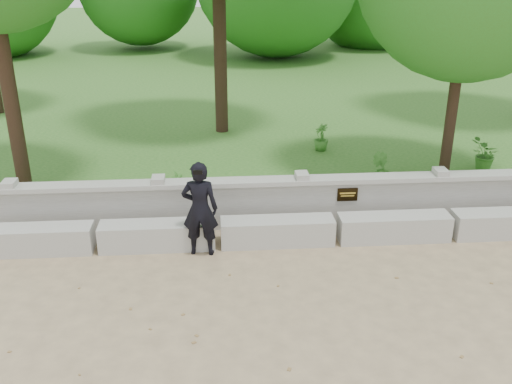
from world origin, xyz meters
TOP-DOWN VIEW (x-y plane):
  - ground at (0.00, 0.00)m, footprint 80.00×80.00m
  - lawn at (0.00, 14.00)m, footprint 40.00×22.00m
  - concrete_bench at (0.00, 1.90)m, footprint 11.90×0.45m
  - parapet_wall at (0.00, 2.60)m, footprint 12.50×0.35m
  - man_main at (-2.27, 1.66)m, footprint 0.62×0.56m
  - shrub_a at (-2.71, 3.30)m, footprint 0.33×0.36m
  - shrub_b at (1.29, 3.82)m, footprint 0.46×0.45m
  - shrub_c at (3.73, 4.45)m, footprint 0.81×0.81m
  - shrub_d at (0.49, 6.04)m, footprint 0.43×0.45m

SIDE VIEW (x-z plane):
  - ground at x=0.00m, z-range 0.00..0.00m
  - lawn at x=0.00m, z-range 0.00..0.25m
  - concrete_bench at x=0.00m, z-range 0.00..0.45m
  - parapet_wall at x=0.00m, z-range 0.01..0.91m
  - shrub_a at x=-2.71m, z-range 0.25..0.82m
  - shrub_d at x=0.49m, z-range 0.25..0.88m
  - shrub_b at x=1.29m, z-range 0.25..0.90m
  - shrub_c at x=3.73m, z-range 0.25..0.93m
  - man_main at x=-2.27m, z-range 0.00..1.59m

